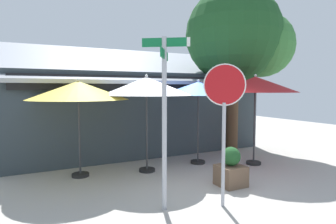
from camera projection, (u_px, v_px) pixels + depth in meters
ground_plane at (189, 178)px, 7.53m from camera, size 28.00×28.00×0.10m
cafe_building at (128, 108)px, 11.49m from camera, size 9.37×5.49×4.17m
street_sign_post at (165, 107)px, 5.30m from camera, size 0.74×0.69×3.22m
stop_sign at (224, 107)px, 5.45m from camera, size 0.63×0.51×2.75m
patio_umbrella_mustard_left at (78, 91)px, 7.32m from camera, size 2.55×2.55×2.55m
patio_umbrella_ivory_center at (147, 87)px, 7.76m from camera, size 2.46×2.46×2.67m
patio_umbrella_royal_blue_right at (198, 89)px, 8.64m from camera, size 2.32×2.32×2.57m
patio_umbrella_crimson_far_right at (255, 85)px, 8.53m from camera, size 2.47×2.47×2.72m
shade_tree at (240, 38)px, 10.46m from camera, size 3.87×3.48×5.97m
sidewalk_planter at (231, 169)px, 6.74m from camera, size 0.60×0.60×0.93m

